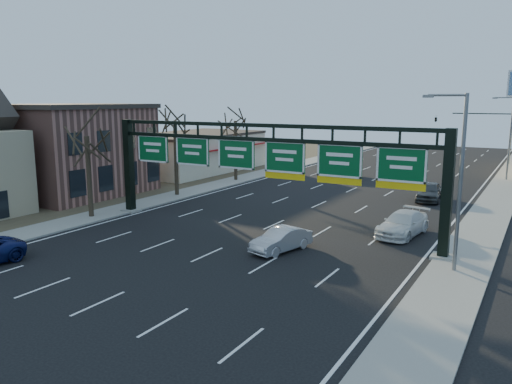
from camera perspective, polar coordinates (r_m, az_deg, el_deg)
The scene contains 18 objects.
ground at distance 27.20m, azimuth -8.08°, elevation -8.21°, with size 160.00×160.00×0.00m, color black.
sidewalk_left at distance 50.20m, azimuth -5.40°, elevation 0.58°, with size 3.00×120.00×0.12m, color gray.
sidewalk_right at distance 41.15m, azimuth 24.99°, elevation -2.59°, with size 3.00×120.00×0.12m, color gray.
dirt_strip_left at distance 58.10m, azimuth -15.22°, elevation 1.58°, with size 21.00×120.00×0.06m, color #473D2B.
lane_markings at distance 44.09m, azimuth 8.25°, elevation -0.95°, with size 21.60×120.00×0.01m, color white.
sign_gantry at distance 32.58m, azimuth 0.70°, elevation 3.37°, with size 24.60×1.20×7.20m.
brick_block at distance 49.04m, azimuth -20.07°, elevation 4.59°, with size 10.40×12.40×8.30m.
cream_strip at distance 62.18m, azimuth -7.10°, elevation 4.60°, with size 10.90×18.40×4.70m.
tree_gantry at distance 38.35m, azimuth -18.89°, elevation 7.61°, with size 3.60×3.60×8.48m.
tree_mid at distance 45.50m, azimuth -9.29°, elevation 9.33°, with size 3.60×3.60×9.24m.
tree_far at distance 53.60m, azimuth -2.38°, elevation 9.22°, with size 3.60×3.60×8.86m.
streetlight_near at distance 26.60m, azimuth 22.11°, elevation 1.95°, with size 2.15×0.22×9.00m.
streetlight_far at distance 60.31m, azimuth 26.95°, elevation 5.96°, with size 2.15×0.22×9.00m.
traffic_signal_mast at distance 75.88m, azimuth 22.60°, elevation 7.31°, with size 10.16×0.54×7.00m.
car_silver_sedan at distance 29.11m, azimuth 2.89°, elevation -5.47°, with size 1.43×4.10×1.35m, color #B2B3B7.
car_white_wagon at distance 33.75m, azimuth 16.43°, elevation -3.50°, with size 2.13×5.23×1.52m, color white.
car_grey_far at distance 45.97m, azimuth 19.18°, elevation 0.07°, with size 1.93×4.79×1.63m, color #3C3F41.
car_silver_distant at distance 56.74m, azimuth 10.59°, elevation 2.35°, with size 1.71×4.89×1.61m, color #9F9FA3.
Camera 1 is at (16.15, -20.09, 8.68)m, focal length 35.00 mm.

